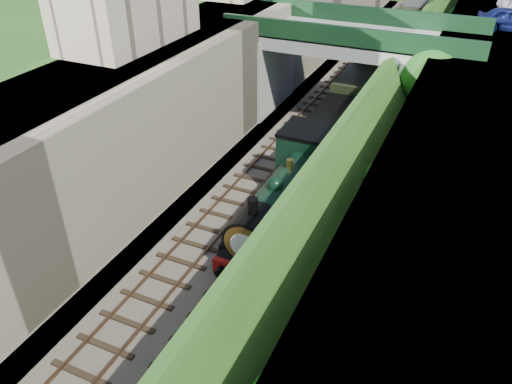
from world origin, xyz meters
name	(u,v)px	position (x,y,z in m)	size (l,w,h in m)	color
trackbed	(322,142)	(0.00, 20.00, 0.10)	(10.00, 90.00, 0.20)	#473F38
retaining_wall	(245,80)	(-5.50, 20.00, 3.50)	(1.00, 90.00, 7.00)	#756B56
street_plateau_left	(199,72)	(-9.00, 20.00, 3.50)	(6.00, 90.00, 7.00)	#262628
street_plateau_right	(491,125)	(9.50, 20.00, 3.12)	(8.00, 90.00, 6.25)	#262628
embankment_slope	(401,130)	(4.99, 18.17, 2.73)	(4.26, 90.00, 6.36)	#1E4714
track_left	(294,135)	(-2.00, 20.00, 0.25)	(2.50, 90.00, 0.20)	black
track_right	(340,144)	(1.20, 20.00, 0.25)	(2.50, 90.00, 0.20)	black
road_bridge	(359,66)	(0.94, 24.00, 4.08)	(16.00, 6.40, 7.25)	gray
building_near	(127,4)	(-9.50, 14.00, 9.00)	(4.00, 8.00, 4.00)	gray
tree	(433,80)	(5.91, 21.61, 4.65)	(3.60, 3.80, 6.60)	black
car_blue	(512,20)	(9.44, 28.28, 6.98)	(1.73, 4.30, 1.46)	navy
locomotive	(288,194)	(1.20, 10.58, 1.89)	(3.10, 10.22, 3.83)	black
tender	(333,137)	(1.20, 17.95, 1.62)	(2.70, 6.00, 3.05)	black
coach_front	(381,67)	(1.20, 30.55, 2.05)	(2.90, 18.00, 3.70)	black
coach_middle	(420,15)	(1.20, 49.35, 2.05)	(2.90, 18.00, 3.70)	black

